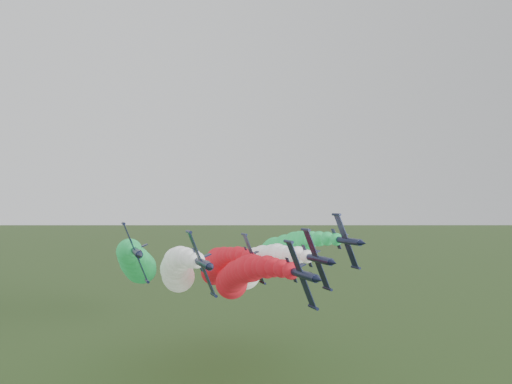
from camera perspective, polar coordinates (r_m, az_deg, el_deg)
jet_lead at (r=118.55m, az=-2.11°, el=-9.65°), size 14.59×73.65×20.41m
jet_inner_left at (r=124.22m, az=-8.96°, el=-8.81°), size 14.58×73.64×20.40m
jet_inner_right at (r=127.82m, az=-0.57°, el=-8.60°), size 14.80×73.87×20.62m
jet_outer_left at (r=132.94m, az=-13.49°, el=-7.84°), size 14.27×73.34×20.09m
jet_outer_right at (r=137.12m, az=2.13°, el=-7.20°), size 14.72×73.78×20.53m
jet_trail at (r=144.91m, az=-4.51°, el=-8.35°), size 14.47×73.53×20.29m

